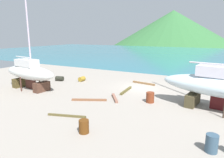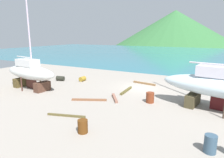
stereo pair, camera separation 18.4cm
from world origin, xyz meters
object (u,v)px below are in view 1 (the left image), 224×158
barrel_tipped_center (84,126)px  barrel_tipped_right (60,78)px  barrel_rust_mid (82,79)px  barrel_rust_near (150,97)px  sailboat_far_slipway (30,73)px  barrel_ochre (212,143)px

barrel_tipped_center → barrel_tipped_right: (-10.43, 9.51, -0.10)m
barrel_rust_mid → barrel_rust_near: barrel_rust_near is taller
sailboat_far_slipway → barrel_tipped_center: 11.81m
sailboat_far_slipway → barrel_rust_mid: (2.57, 5.35, -1.44)m
barrel_ochre → barrel_tipped_right: (-16.96, 8.23, -0.16)m
barrel_ochre → barrel_rust_mid: 17.21m
barrel_ochre → barrel_rust_near: bearing=130.4°
barrel_ochre → barrel_rust_near: barrel_ochre is taller
barrel_tipped_center → barrel_rust_mid: 13.25m
barrel_tipped_right → barrel_rust_mid: bearing=23.8°
barrel_tipped_center → barrel_rust_mid: size_ratio=0.96×
barrel_ochre → barrel_tipped_right: size_ratio=0.96×
sailboat_far_slipway → barrel_tipped_right: sailboat_far_slipway is taller
sailboat_far_slipway → barrel_tipped_center: (10.49, -5.27, -1.33)m
barrel_ochre → barrel_tipped_right: bearing=154.1°
sailboat_far_slipway → barrel_rust_mid: sailboat_far_slipway is taller
barrel_tipped_center → barrel_tipped_right: 14.12m
sailboat_far_slipway → barrel_rust_mid: bearing=69.4°
barrel_tipped_center → barrel_rust_near: barrel_rust_near is taller
barrel_tipped_right → barrel_rust_mid: size_ratio=1.15×
barrel_tipped_right → barrel_tipped_center: bearing=-42.3°
barrel_ochre → barrel_tipped_right: barrel_ochre is taller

